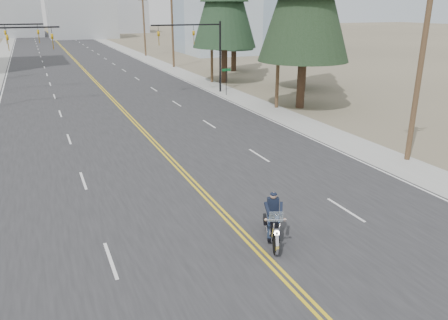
% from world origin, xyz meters
% --- Properties ---
extents(ground_plane, '(400.00, 400.00, 0.00)m').
position_xyz_m(ground_plane, '(0.00, 0.00, 0.00)').
color(ground_plane, '#776D56').
rests_on(ground_plane, ground).
extents(road, '(20.00, 200.00, 0.01)m').
position_xyz_m(road, '(0.00, 70.00, 0.01)').
color(road, '#303033').
rests_on(road, ground).
extents(sidewalk_right, '(3.00, 200.00, 0.01)m').
position_xyz_m(sidewalk_right, '(11.50, 70.00, 0.01)').
color(sidewalk_right, '#A5A5A0').
rests_on(sidewalk_right, ground).
extents(traffic_mast_right, '(7.10, 0.26, 7.00)m').
position_xyz_m(traffic_mast_right, '(8.98, 32.00, 4.94)').
color(traffic_mast_right, black).
rests_on(traffic_mast_right, ground).
extents(street_sign, '(0.90, 0.06, 2.62)m').
position_xyz_m(street_sign, '(10.80, 30.00, 1.80)').
color(street_sign, black).
rests_on(street_sign, ground).
extents(utility_pole_a, '(2.20, 0.30, 11.00)m').
position_xyz_m(utility_pole_a, '(12.50, 8.00, 5.73)').
color(utility_pole_a, brown).
rests_on(utility_pole_a, ground).
extents(utility_pole_b, '(2.20, 0.30, 11.50)m').
position_xyz_m(utility_pole_b, '(12.50, 23.00, 5.98)').
color(utility_pole_b, brown).
rests_on(utility_pole_b, ground).
extents(utility_pole_c, '(2.20, 0.30, 11.00)m').
position_xyz_m(utility_pole_c, '(12.50, 38.00, 5.73)').
color(utility_pole_c, brown).
rests_on(utility_pole_c, ground).
extents(utility_pole_d, '(2.20, 0.30, 11.50)m').
position_xyz_m(utility_pole_d, '(12.50, 53.00, 5.98)').
color(utility_pole_d, brown).
rests_on(utility_pole_d, ground).
extents(utility_pole_e, '(2.20, 0.30, 11.00)m').
position_xyz_m(utility_pole_e, '(12.50, 70.00, 5.73)').
color(utility_pole_e, brown).
rests_on(utility_pole_e, ground).
extents(haze_bldg_b, '(18.00, 14.00, 14.00)m').
position_xyz_m(haze_bldg_b, '(8.00, 125.00, 7.00)').
color(haze_bldg_b, '#ADB2B7').
rests_on(haze_bldg_b, ground).
extents(haze_bldg_c, '(16.00, 12.00, 18.00)m').
position_xyz_m(haze_bldg_c, '(40.00, 110.00, 9.00)').
color(haze_bldg_c, '#B7BCC6').
rests_on(haze_bldg_c, ground).
extents(haze_bldg_e, '(14.00, 14.00, 12.00)m').
position_xyz_m(haze_bldg_e, '(25.00, 150.00, 6.00)').
color(haze_bldg_e, '#B7BCC6').
rests_on(haze_bldg_e, ground).
extents(motorcyclist, '(1.88, 2.59, 1.86)m').
position_xyz_m(motorcyclist, '(0.81, 2.94, 0.93)').
color(motorcyclist, black).
rests_on(motorcyclist, ground).
extents(conifer_far, '(5.36, 5.36, 14.37)m').
position_xyz_m(conifer_far, '(18.84, 45.75, 8.24)').
color(conifer_far, '#382619').
rests_on(conifer_far, ground).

